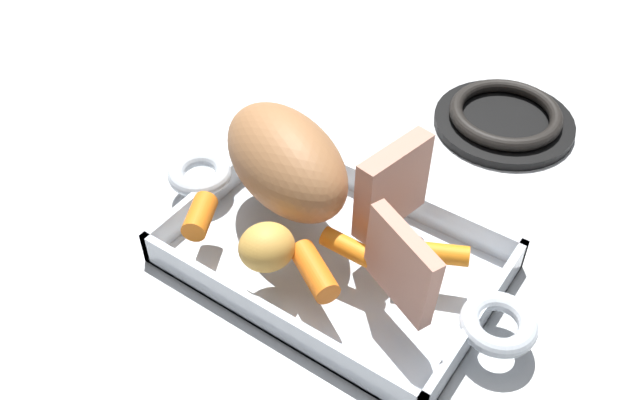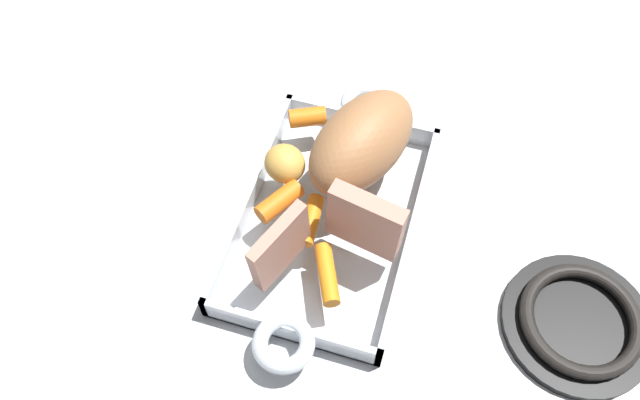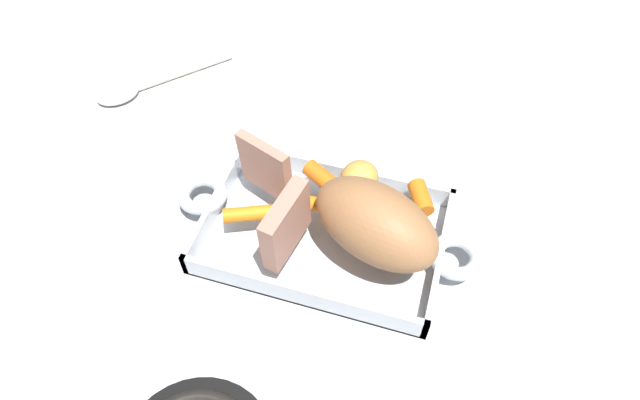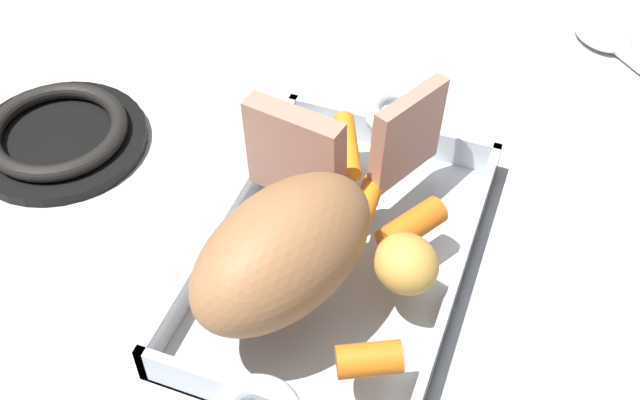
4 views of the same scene
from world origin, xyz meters
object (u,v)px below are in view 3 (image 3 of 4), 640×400
at_px(roast_slice_outer, 286,225).
at_px(roast_slice_thick, 265,168).
at_px(baby_carrot_northeast, 251,214).
at_px(baby_carrot_short, 305,202).
at_px(potato_golden_small, 359,178).
at_px(baby_carrot_center_right, 421,198).
at_px(pork_roast, 376,223).
at_px(roasting_dish, 324,233).
at_px(serving_spoon, 146,83).
at_px(baby_carrot_center_left, 324,179).

height_order(roast_slice_outer, roast_slice_thick, roast_slice_outer).
xyz_separation_m(baby_carrot_northeast, baby_carrot_short, (0.06, 0.04, -0.00)).
xyz_separation_m(roast_slice_outer, potato_golden_small, (0.06, 0.11, -0.02)).
distance_m(baby_carrot_northeast, baby_carrot_center_right, 0.21).
xyz_separation_m(baby_carrot_northeast, potato_golden_small, (0.12, 0.09, 0.01)).
relative_size(pork_roast, roast_slice_thick, 1.99).
bearing_deg(baby_carrot_center_right, pork_roast, -118.34).
xyz_separation_m(pork_roast, roast_slice_thick, (-0.15, 0.05, -0.00)).
bearing_deg(roast_slice_thick, baby_carrot_short, -15.58).
bearing_deg(roast_slice_outer, baby_carrot_short, 87.12).
height_order(roast_slice_outer, potato_golden_small, roast_slice_outer).
bearing_deg(baby_carrot_short, roast_slice_thick, 164.42).
relative_size(roasting_dish, roast_slice_thick, 5.03).
xyz_separation_m(pork_roast, roast_slice_outer, (-0.10, -0.03, -0.00)).
height_order(baby_carrot_center_right, potato_golden_small, potato_golden_small).
relative_size(pork_roast, baby_carrot_center_right, 3.55).
bearing_deg(potato_golden_small, roasting_dish, -114.70).
distance_m(pork_roast, serving_spoon, 0.49).
xyz_separation_m(roast_slice_outer, baby_carrot_northeast, (-0.06, 0.03, -0.03)).
relative_size(roast_slice_thick, baby_carrot_center_right, 1.78).
height_order(baby_carrot_center_left, baby_carrot_short, baby_carrot_center_left).
bearing_deg(baby_carrot_center_left, roast_slice_thick, -159.37).
relative_size(pork_roast, serving_spoon, 0.81).
bearing_deg(baby_carrot_short, roasting_dish, -24.43).
height_order(baby_carrot_northeast, potato_golden_small, potato_golden_small).
height_order(baby_carrot_northeast, baby_carrot_short, baby_carrot_short).
xyz_separation_m(baby_carrot_short, serving_spoon, (-0.33, 0.19, -0.04)).
xyz_separation_m(baby_carrot_center_right, potato_golden_small, (-0.08, 0.00, 0.01)).
bearing_deg(baby_carrot_northeast, baby_carrot_short, 31.50).
xyz_separation_m(roast_slice_outer, baby_carrot_short, (0.00, 0.06, -0.03)).
bearing_deg(roasting_dish, serving_spoon, 150.98).
bearing_deg(baby_carrot_short, roast_slice_outer, -92.88).
relative_size(roasting_dish, baby_carrot_center_right, 8.94).
bearing_deg(baby_carrot_center_left, serving_spoon, 157.05).
height_order(pork_roast, serving_spoon, pork_roast).
bearing_deg(baby_carrot_center_right, roast_slice_thick, -170.76).
bearing_deg(serving_spoon, pork_roast, 105.62).
height_order(baby_carrot_center_left, serving_spoon, baby_carrot_center_left).
height_order(baby_carrot_short, potato_golden_small, potato_golden_small).
xyz_separation_m(roast_slice_thick, serving_spoon, (-0.28, 0.17, -0.07)).
bearing_deg(baby_carrot_center_left, baby_carrot_northeast, -132.33).
relative_size(roasting_dish, potato_golden_small, 7.93).
xyz_separation_m(roast_slice_outer, baby_carrot_center_left, (0.01, 0.10, -0.03)).
xyz_separation_m(roasting_dish, baby_carrot_short, (-0.03, 0.01, 0.04)).
distance_m(roasting_dish, baby_carrot_short, 0.05).
distance_m(pork_roast, baby_carrot_center_right, 0.10).
bearing_deg(pork_roast, roast_slice_thick, 162.81).
distance_m(pork_roast, roast_slice_thick, 0.16).
distance_m(roast_slice_thick, baby_carrot_short, 0.07).
bearing_deg(baby_carrot_northeast, roast_slice_outer, -24.21).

